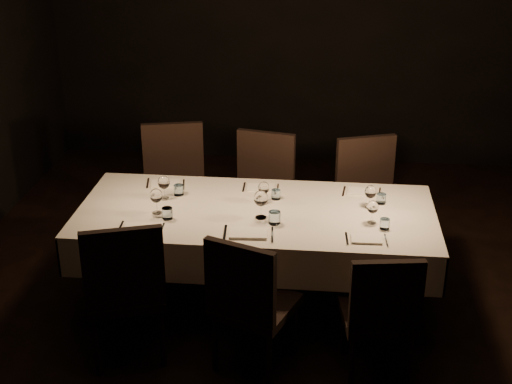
# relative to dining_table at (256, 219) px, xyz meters

# --- Properties ---
(room) EXTENTS (5.01, 6.01, 3.01)m
(room) POSITION_rel_dining_table_xyz_m (0.00, 0.00, 0.81)
(room) COLOR black
(room) RESTS_ON ground
(dining_table) EXTENTS (2.52, 1.12, 0.76)m
(dining_table) POSITION_rel_dining_table_xyz_m (0.00, 0.00, 0.00)
(dining_table) COLOR black
(dining_table) RESTS_ON ground
(chair_near_left) EXTENTS (0.62, 0.62, 1.02)m
(chair_near_left) POSITION_rel_dining_table_xyz_m (-0.75, -0.77, -0.13)
(chair_near_left) COLOR black
(chair_near_left) RESTS_ON ground
(place_setting_near_left) EXTENTS (0.33, 0.41, 0.18)m
(place_setting_near_left) POSITION_rel_dining_table_xyz_m (-0.68, -0.22, 0.15)
(place_setting_near_left) COLOR silver
(place_setting_near_left) RESTS_ON dining_table
(chair_near_center) EXTENTS (0.60, 0.60, 0.96)m
(chair_near_center) POSITION_rel_dining_table_xyz_m (0.04, -0.80, -0.16)
(chair_near_center) COLOR black
(chair_near_center) RESTS_ON ground
(place_setting_near_center) EXTENTS (0.37, 0.42, 0.20)m
(place_setting_near_center) POSITION_rel_dining_table_xyz_m (0.05, -0.22, 0.15)
(place_setting_near_center) COLOR silver
(place_setting_near_center) RESTS_ON dining_table
(chair_near_right) EXTENTS (0.49, 0.49, 0.90)m
(chair_near_right) POSITION_rel_dining_table_xyz_m (0.85, -0.80, -0.19)
(chair_near_right) COLOR black
(chair_near_right) RESTS_ON ground
(place_setting_near_right) EXTENTS (0.30, 0.39, 0.16)m
(place_setting_near_right) POSITION_rel_dining_table_xyz_m (0.81, -0.22, 0.14)
(place_setting_near_right) COLOR silver
(place_setting_near_right) RESTS_ON dining_table
(chair_far_left) EXTENTS (0.61, 0.61, 1.06)m
(chair_far_left) POSITION_rel_dining_table_xyz_m (-0.77, 0.84, -0.11)
(chair_far_left) COLOR black
(chair_far_left) RESTS_ON ground
(place_setting_far_left) EXTENTS (0.34, 0.40, 0.18)m
(place_setting_far_left) POSITION_rel_dining_table_xyz_m (-0.68, 0.22, 0.15)
(place_setting_far_left) COLOR silver
(place_setting_far_left) RESTS_ON dining_table
(chair_far_center) EXTENTS (0.58, 0.58, 1.02)m
(chair_far_center) POSITION_rel_dining_table_xyz_m (-0.04, 0.82, -0.13)
(chair_far_center) COLOR black
(chair_far_center) RESTS_ON ground
(place_setting_far_center) EXTENTS (0.30, 0.39, 0.17)m
(place_setting_far_center) POSITION_rel_dining_table_xyz_m (0.05, 0.22, 0.14)
(place_setting_far_center) COLOR silver
(place_setting_far_center) RESTS_ON dining_table
(chair_far_right) EXTENTS (0.62, 0.62, 1.02)m
(chair_far_right) POSITION_rel_dining_table_xyz_m (0.84, 0.77, -0.13)
(chair_far_right) COLOR black
(chair_far_right) RESTS_ON ground
(place_setting_far_right) EXTENTS (0.31, 0.40, 0.17)m
(place_setting_far_right) POSITION_rel_dining_table_xyz_m (0.80, 0.22, 0.14)
(place_setting_far_right) COLOR silver
(place_setting_far_right) RESTS_ON dining_table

